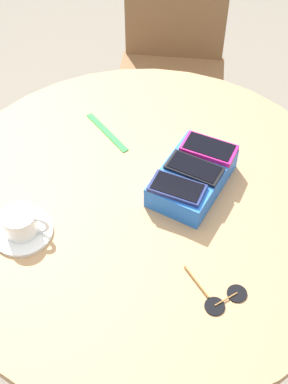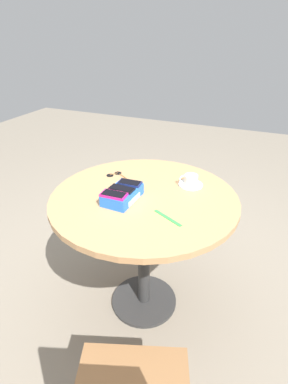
{
  "view_description": "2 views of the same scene",
  "coord_description": "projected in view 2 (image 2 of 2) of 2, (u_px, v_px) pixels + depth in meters",
  "views": [
    {
      "loc": [
        0.69,
        0.34,
        1.69
      ],
      "look_at": [
        0.0,
        0.0,
        0.79
      ],
      "focal_mm": 50.0,
      "sensor_mm": 36.0,
      "label": 1
    },
    {
      "loc": [
        -1.22,
        -0.52,
        1.52
      ],
      "look_at": [
        0.0,
        0.0,
        0.79
      ],
      "focal_mm": 28.0,
      "sensor_mm": 36.0,
      "label": 2
    }
  ],
  "objects": [
    {
      "name": "phone_black",
      "position": [
        122.0,
        189.0,
        1.46
      ],
      "size": [
        0.07,
        0.13,
        0.01
      ],
      "color": "black",
      "rests_on": "phone_box"
    },
    {
      "name": "lanyard_strap",
      "position": [
        168.0,
        218.0,
        1.34
      ],
      "size": [
        0.09,
        0.16,
        0.0
      ],
      "primitive_type": "cube",
      "rotation": [
        0.0,
        0.0,
        1.09
      ],
      "color": "green",
      "rests_on": "round_table"
    },
    {
      "name": "phone_magenta",
      "position": [
        114.0,
        195.0,
        1.4
      ],
      "size": [
        0.07,
        0.12,
        0.01
      ],
      "color": "#D11975",
      "rests_on": "phone_box"
    },
    {
      "name": "coffee_cup",
      "position": [
        190.0,
        179.0,
        1.6
      ],
      "size": [
        0.07,
        0.1,
        0.05
      ],
      "color": "white",
      "rests_on": "saucer"
    },
    {
      "name": "saucer",
      "position": [
        191.0,
        185.0,
        1.62
      ],
      "size": [
        0.13,
        0.13,
        0.01
      ],
      "primitive_type": "cylinder",
      "color": "white",
      "rests_on": "round_table"
    },
    {
      "name": "ground_plane",
      "position": [
        144.0,
        301.0,
        1.89
      ],
      "size": [
        8.0,
        8.0,
        0.0
      ],
      "primitive_type": "plane",
      "color": "gray"
    },
    {
      "name": "phone_box",
      "position": [
        122.0,
        195.0,
        1.47
      ],
      "size": [
        0.22,
        0.14,
        0.06
      ],
      "color": "blue",
      "rests_on": "round_table"
    },
    {
      "name": "sunglasses",
      "position": [
        115.0,
        174.0,
        1.74
      ],
      "size": [
        0.09,
        0.14,
        0.01
      ],
      "color": "black",
      "rests_on": "round_table"
    },
    {
      "name": "round_table",
      "position": [
        144.0,
        216.0,
        1.58
      ],
      "size": [
        0.96,
        0.96,
        0.77
      ],
      "color": "#2D2D2D",
      "rests_on": "ground_plane"
    },
    {
      "name": "phone_navy",
      "position": [
        130.0,
        183.0,
        1.51
      ],
      "size": [
        0.07,
        0.12,
        0.01
      ],
      "color": "navy",
      "rests_on": "phone_box"
    }
  ]
}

